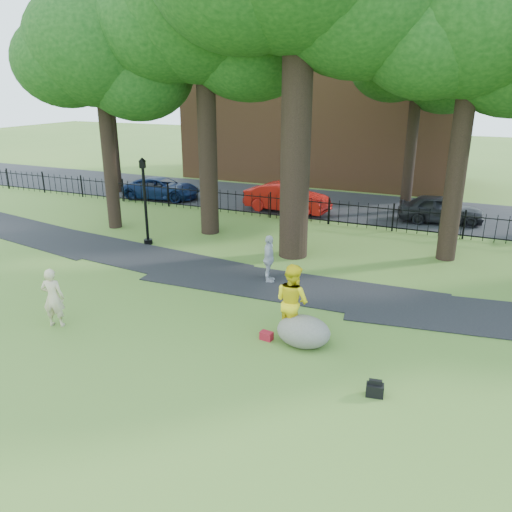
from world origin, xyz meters
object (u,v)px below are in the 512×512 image
at_px(man, 292,301).
at_px(red_sedan, 287,198).
at_px(woman, 53,298).
at_px(lamppost, 145,203).
at_px(boulder, 304,330).

xyz_separation_m(man, red_sedan, (-4.85, 12.75, -0.28)).
height_order(woman, man, man).
relative_size(man, red_sedan, 0.46).
distance_m(woman, lamppost, 7.58).
relative_size(man, boulder, 1.45).
relative_size(woman, man, 0.83).
distance_m(woman, man, 6.54).
bearing_deg(lamppost, man, -53.70).
relative_size(boulder, red_sedan, 0.31).
bearing_deg(lamppost, boulder, -53.69).
relative_size(woman, boulder, 1.20).
xyz_separation_m(woman, red_sedan, (1.36, 14.78, -0.11)).
xyz_separation_m(woman, man, (6.21, 2.04, 0.18)).
xyz_separation_m(lamppost, red_sedan, (3.41, 7.55, -1.03)).
relative_size(man, lamppost, 0.57).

